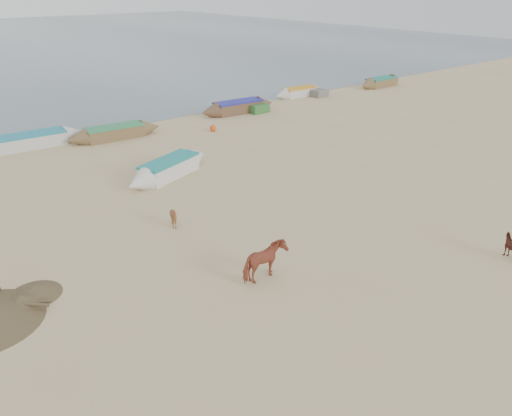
{
  "coord_description": "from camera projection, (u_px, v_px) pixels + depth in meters",
  "views": [
    {
      "loc": [
        -11.49,
        -10.31,
        9.44
      ],
      "look_at": [
        0.0,
        4.0,
        1.0
      ],
      "focal_mm": 35.0,
      "sensor_mm": 36.0,
      "label": 1
    }
  ],
  "objects": [
    {
      "name": "waterline_canoes",
      "position": [
        104.0,
        131.0,
        32.46
      ],
      "size": [
        60.93,
        3.56,
        0.95
      ],
      "color": "brown",
      "rests_on": "ground"
    },
    {
      "name": "beach_clutter",
      "position": [
        143.0,
        128.0,
        33.56
      ],
      "size": [
        43.11,
        5.7,
        0.64
      ],
      "color": "#2A5E34",
      "rests_on": "ground"
    },
    {
      "name": "ground",
      "position": [
        326.0,
        270.0,
        17.79
      ],
      "size": [
        140.0,
        140.0,
        0.0
      ],
      "primitive_type": "plane",
      "color": "tan",
      "rests_on": "ground"
    },
    {
      "name": "near_canoe",
      "position": [
        169.0,
        168.0,
        26.05
      ],
      "size": [
        6.06,
        3.25,
        0.93
      ],
      "primitive_type": null,
      "rotation": [
        0.0,
        0.0,
        0.36
      ],
      "color": "silver",
      "rests_on": "ground"
    },
    {
      "name": "cow_adult",
      "position": [
        264.0,
        262.0,
        16.95
      ],
      "size": [
        1.69,
        0.86,
        1.39
      ],
      "primitive_type": "imported",
      "rotation": [
        0.0,
        0.0,
        1.64
      ],
      "color": "#9B4A33",
      "rests_on": "ground"
    },
    {
      "name": "calf_front",
      "position": [
        174.0,
        218.0,
        20.67
      ],
      "size": [
        1.03,
        0.99,
        0.89
      ],
      "primitive_type": "imported",
      "rotation": [
        0.0,
        0.0,
        -1.12
      ],
      "color": "brown",
      "rests_on": "ground"
    }
  ]
}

